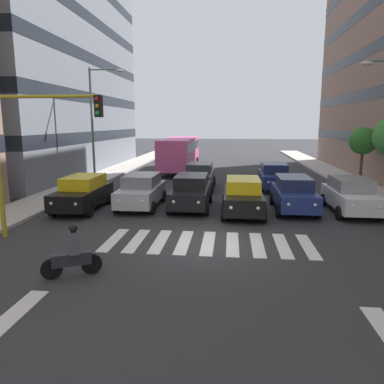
% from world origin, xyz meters
% --- Properties ---
extents(ground_plane, '(180.00, 180.00, 0.00)m').
position_xyz_m(ground_plane, '(0.00, 0.00, 0.00)').
color(ground_plane, '#2D2D30').
extents(building_right_block_0, '(12.01, 24.86, 22.48)m').
position_xyz_m(building_right_block_0, '(16.93, -19.09, 11.24)').
color(building_right_block_0, slate).
rests_on(building_right_block_0, ground_plane).
extents(crosswalk_markings, '(7.65, 2.80, 0.01)m').
position_xyz_m(crosswalk_markings, '(-0.00, 0.00, 0.00)').
color(crosswalk_markings, silver).
rests_on(crosswalk_markings, ground_plane).
extents(lane_arrow_1, '(0.50, 2.20, 0.01)m').
position_xyz_m(lane_arrow_1, '(4.17, 5.50, 0.00)').
color(lane_arrow_1, silver).
rests_on(lane_arrow_1, ground_plane).
extents(car_0, '(2.02, 4.44, 1.72)m').
position_xyz_m(car_0, '(-6.66, -5.39, 0.89)').
color(car_0, silver).
rests_on(car_0, ground_plane).
extents(car_1, '(2.02, 4.44, 1.72)m').
position_xyz_m(car_1, '(-3.96, -5.53, 0.89)').
color(car_1, navy).
rests_on(car_1, ground_plane).
extents(car_2, '(2.02, 4.44, 1.72)m').
position_xyz_m(car_2, '(-1.40, -4.63, 0.89)').
color(car_2, black).
rests_on(car_2, ground_plane).
extents(car_3, '(2.02, 4.44, 1.72)m').
position_xyz_m(car_3, '(1.23, -5.54, 0.89)').
color(car_3, black).
rests_on(car_3, ground_plane).
extents(car_4, '(2.02, 4.44, 1.72)m').
position_xyz_m(car_4, '(3.85, -5.50, 0.89)').
color(car_4, '#B2B7BC').
rests_on(car_4, ground_plane).
extents(car_5, '(2.02, 4.44, 1.72)m').
position_xyz_m(car_5, '(6.68, -4.63, 0.89)').
color(car_5, black).
rests_on(car_5, ground_plane).
extents(car_row2_0, '(2.02, 4.44, 1.72)m').
position_xyz_m(car_row2_0, '(-3.68, -11.68, 0.89)').
color(car_row2_0, navy).
rests_on(car_row2_0, ground_plane).
extents(car_row2_1, '(2.02, 4.44, 1.72)m').
position_xyz_m(car_row2_1, '(1.28, -11.23, 0.89)').
color(car_row2_1, '#474C51').
rests_on(car_row2_1, ground_plane).
extents(bus_behind_traffic, '(2.78, 10.50, 3.00)m').
position_xyz_m(bus_behind_traffic, '(3.85, -20.28, 1.86)').
color(bus_behind_traffic, '#DB5193').
rests_on(bus_behind_traffic, ground_plane).
extents(motorcycle_with_rider, '(1.56, 0.86, 1.57)m').
position_xyz_m(motorcycle_with_rider, '(3.70, 3.39, 0.65)').
color(motorcycle_with_rider, black).
rests_on(motorcycle_with_rider, ground_plane).
extents(traffic_light_gantry, '(4.23, 0.36, 5.50)m').
position_xyz_m(traffic_light_gantry, '(6.75, 0.07, 3.69)').
color(traffic_light_gantry, '#AD991E').
rests_on(traffic_light_gantry, ground_plane).
extents(street_lamp_right, '(2.42, 0.28, 7.94)m').
position_xyz_m(street_lamp_right, '(8.61, -12.26, 4.89)').
color(street_lamp_right, '#4C6B56').
rests_on(street_lamp_right, sidewalk_right).
extents(street_tree_2, '(1.87, 1.87, 3.95)m').
position_xyz_m(street_tree_2, '(-9.76, -13.30, 3.13)').
color(street_tree_2, '#513823').
rests_on(street_tree_2, sidewalk_left).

